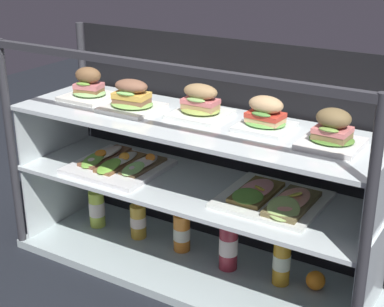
# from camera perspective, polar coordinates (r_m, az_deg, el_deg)

# --- Properties ---
(ground_plane) EXTENTS (6.00, 6.00, 0.02)m
(ground_plane) POSITION_cam_1_polar(r_m,az_deg,el_deg) (2.31, -0.00, -11.45)
(ground_plane) COLOR black
(ground_plane) RESTS_ON ground
(case_base_deck) EXTENTS (1.41, 0.46, 0.03)m
(case_base_deck) POSITION_cam_1_polar(r_m,az_deg,el_deg) (2.29, -0.00, -10.89)
(case_base_deck) COLOR #B0C1C1
(case_base_deck) RESTS_ON ground
(case_frame) EXTENTS (1.41, 0.46, 0.86)m
(case_frame) POSITION_cam_1_polar(r_m,az_deg,el_deg) (2.20, 1.88, 0.77)
(case_frame) COLOR #333338
(case_frame) RESTS_ON ground
(riser_lower_tier) EXTENTS (1.34, 0.40, 0.31)m
(riser_lower_tier) POSITION_cam_1_polar(r_m,az_deg,el_deg) (2.21, -0.00, -7.12)
(riser_lower_tier) COLOR silver
(riser_lower_tier) RESTS_ON case_base_deck
(shelf_lower_glass) EXTENTS (1.36, 0.42, 0.02)m
(shelf_lower_glass) POSITION_cam_1_polar(r_m,az_deg,el_deg) (2.13, -0.00, -3.27)
(shelf_lower_glass) COLOR silver
(shelf_lower_glass) RESTS_ON riser_lower_tier
(riser_upper_tier) EXTENTS (1.34, 0.40, 0.23)m
(riser_upper_tier) POSITION_cam_1_polar(r_m,az_deg,el_deg) (2.08, -0.00, -0.20)
(riser_upper_tier) COLOR silver
(riser_upper_tier) RESTS_ON shelf_lower_glass
(shelf_upper_glass) EXTENTS (1.36, 0.42, 0.02)m
(shelf_upper_glass) POSITION_cam_1_polar(r_m,az_deg,el_deg) (2.04, -0.00, 3.01)
(shelf_upper_glass) COLOR silver
(shelf_upper_glass) RESTS_ON riser_upper_tier
(plated_roll_sandwich_far_right) EXTENTS (0.19, 0.19, 0.12)m
(plated_roll_sandwich_far_right) POSITION_cam_1_polar(r_m,az_deg,el_deg) (2.33, -10.01, 6.33)
(plated_roll_sandwich_far_right) COLOR white
(plated_roll_sandwich_far_right) RESTS_ON shelf_upper_glass
(plated_roll_sandwich_right_of_center) EXTENTS (0.20, 0.20, 0.12)m
(plated_roll_sandwich_right_of_center) POSITION_cam_1_polar(r_m,az_deg,el_deg) (2.16, -5.90, 5.29)
(plated_roll_sandwich_right_of_center) COLOR white
(plated_roll_sandwich_right_of_center) RESTS_ON shelf_upper_glass
(plated_roll_sandwich_center) EXTENTS (0.19, 0.19, 0.12)m
(plated_roll_sandwich_center) POSITION_cam_1_polar(r_m,az_deg,el_deg) (2.07, 0.75, 4.77)
(plated_roll_sandwich_center) COLOR white
(plated_roll_sandwich_center) RESTS_ON shelf_upper_glass
(plated_roll_sandwich_far_left) EXTENTS (0.17, 0.17, 0.11)m
(plated_roll_sandwich_far_left) POSITION_cam_1_polar(r_m,az_deg,el_deg) (1.95, 7.15, 3.58)
(plated_roll_sandwich_far_left) COLOR white
(plated_roll_sandwich_far_left) RESTS_ON shelf_upper_glass
(plated_roll_sandwich_near_right_corner) EXTENTS (0.18, 0.18, 0.12)m
(plated_roll_sandwich_near_right_corner) POSITION_cam_1_polar(r_m,az_deg,el_deg) (1.84, 13.49, 2.00)
(plated_roll_sandwich_near_right_corner) COLOR white
(plated_roll_sandwich_near_right_corner) RESTS_ON shelf_upper_glass
(open_sandwich_tray_left_of_center) EXTENTS (0.34, 0.32, 0.06)m
(open_sandwich_tray_left_of_center) POSITION_cam_1_polar(r_m,az_deg,el_deg) (2.28, -7.13, -1.02)
(open_sandwich_tray_left_of_center) COLOR white
(open_sandwich_tray_left_of_center) RESTS_ON shelf_lower_glass
(open_sandwich_tray_right_of_center) EXTENTS (0.34, 0.33, 0.06)m
(open_sandwich_tray_right_of_center) POSITION_cam_1_polar(r_m,az_deg,el_deg) (2.00, 7.92, -4.38)
(open_sandwich_tray_right_of_center) COLOR white
(open_sandwich_tray_right_of_center) RESTS_ON shelf_lower_glass
(juice_bottle_front_middle) EXTENTS (0.07, 0.07, 0.22)m
(juice_bottle_front_middle) POSITION_cam_1_polar(r_m,az_deg,el_deg) (2.53, -9.25, -5.17)
(juice_bottle_front_middle) COLOR #BFDA4A
(juice_bottle_front_middle) RESTS_ON case_base_deck
(juice_bottle_near_post) EXTENTS (0.07, 0.07, 0.20)m
(juice_bottle_near_post) POSITION_cam_1_polar(r_m,az_deg,el_deg) (2.43, -5.26, -6.45)
(juice_bottle_near_post) COLOR gold
(juice_bottle_near_post) RESTS_ON case_base_deck
(juice_bottle_front_right_end) EXTENTS (0.07, 0.07, 0.22)m
(juice_bottle_front_right_end) POSITION_cam_1_polar(r_m,az_deg,el_deg) (2.32, -1.00, -7.52)
(juice_bottle_front_right_end) COLOR orange
(juice_bottle_front_right_end) RESTS_ON case_base_deck
(juice_bottle_back_left) EXTENTS (0.07, 0.07, 0.24)m
(juice_bottle_back_left) POSITION_cam_1_polar(r_m,az_deg,el_deg) (2.20, 3.57, -8.75)
(juice_bottle_back_left) COLOR #A02C3A
(juice_bottle_back_left) RESTS_ON case_base_deck
(juice_bottle_front_left_end) EXTENTS (0.06, 0.06, 0.23)m
(juice_bottle_front_left_end) POSITION_cam_1_polar(r_m,az_deg,el_deg) (2.14, 8.73, -10.15)
(juice_bottle_front_left_end) COLOR gold
(juice_bottle_front_left_end) RESTS_ON case_base_deck
(orange_fruit_beside_bottles) EXTENTS (0.07, 0.07, 0.07)m
(orange_fruit_beside_bottles) POSITION_cam_1_polar(r_m,az_deg,el_deg) (2.16, 11.93, -11.99)
(orange_fruit_beside_bottles) COLOR orange
(orange_fruit_beside_bottles) RESTS_ON case_base_deck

